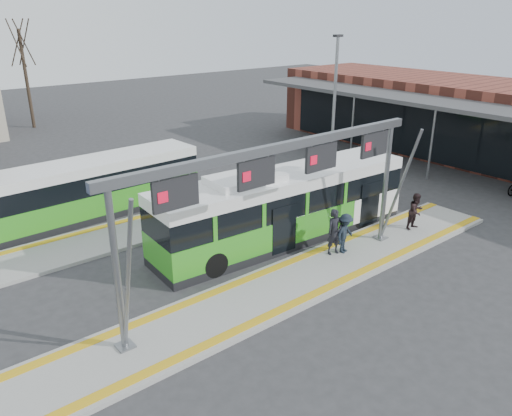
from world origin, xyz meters
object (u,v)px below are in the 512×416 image
(gantry, at_px, (284,173))
(passenger_b, at_px, (416,211))
(passenger_a, at_px, (335,232))
(hero_bus, at_px, (284,207))
(passenger_c, at_px, (345,233))

(gantry, height_order, passenger_b, gantry)
(passenger_b, bearing_deg, passenger_a, 175.13)
(hero_bus, distance_m, passenger_c, 2.95)
(gantry, relative_size, passenger_c, 7.79)
(hero_bus, relative_size, passenger_a, 6.38)
(passenger_a, bearing_deg, passenger_c, -13.07)
(passenger_b, xyz_separation_m, passenger_c, (-4.32, 0.41, -0.00))
(passenger_a, bearing_deg, hero_bus, 110.44)
(gantry, height_order, passenger_a, gantry)
(passenger_b, bearing_deg, passenger_c, 176.89)
(gantry, xyz_separation_m, passenger_b, (7.91, -0.25, -3.31))
(hero_bus, distance_m, passenger_a, 2.65)
(hero_bus, distance_m, passenger_b, 6.11)
(hero_bus, relative_size, passenger_b, 7.28)
(passenger_a, xyz_separation_m, passenger_b, (4.75, -0.60, -0.12))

